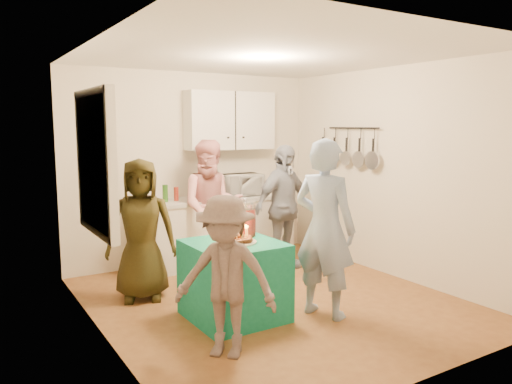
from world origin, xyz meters
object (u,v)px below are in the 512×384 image
counter (217,232)px  party_table (234,280)px  man_birthday (325,228)px  woman_back_left (141,230)px  woman_back_center (212,206)px  microwave (242,185)px  woman_back_right (283,207)px  punch_jar (245,219)px  child_near_left (225,277)px

counter → party_table: 2.05m
counter → man_birthday: man_birthday is taller
woman_back_left → woman_back_center: bearing=45.6°
man_birthday → woman_back_center: size_ratio=1.03×
woman_back_center → microwave: bearing=50.6°
party_table → woman_back_left: woman_back_left is taller
party_table → woman_back_center: woman_back_center is taller
party_table → man_birthday: bearing=-27.1°
microwave → party_table: bearing=-120.4°
party_table → woman_back_right: 1.88m
punch_jar → counter: bearing=72.1°
party_table → man_birthday: 1.02m
man_birthday → woman_back_left: (-1.38, 1.41, -0.11)m
microwave → man_birthday: 2.34m
punch_jar → child_near_left: size_ratio=0.25×
child_near_left → microwave: bearing=104.8°
punch_jar → woman_back_right: (1.16, 0.99, -0.11)m
microwave → man_birthday: size_ratio=0.30×
woman_back_center → man_birthday: bearing=-59.9°
party_table → woman_back_left: bearing=120.2°
woman_back_left → child_near_left: size_ratio=1.15×
man_birthday → child_near_left: man_birthday is taller
child_near_left → woman_back_center: bearing=113.3°
child_near_left → woman_back_right: bearing=92.5°
man_birthday → child_near_left: 1.29m
counter → man_birthday: 2.34m
party_table → child_near_left: size_ratio=0.64×
woman_back_center → child_near_left: woman_back_center is taller
woman_back_left → party_table: bearing=-39.8°
man_birthday → woman_back_left: man_birthday is taller
counter → child_near_left: size_ratio=1.65×
party_table → microwave: bearing=57.8°
counter → woman_back_center: woman_back_center is taller
counter → microwave: (0.40, 0.00, 0.63)m
counter → woman_back_left: size_ratio=1.43×
party_table → woman_back_center: bearing=70.7°
punch_jar → child_near_left: child_near_left is taller
child_near_left → party_table: bearing=103.4°
counter → woman_back_center: 0.59m
woman_back_right → party_table: bearing=-152.7°
child_near_left → woman_back_left: bearing=141.9°
woman_back_center → woman_back_left: bearing=-131.5°
woman_back_left → woman_back_right: 1.99m
counter → woman_back_left: (-1.37, -0.88, 0.34)m
party_table → woman_back_center: size_ratio=0.50×
microwave → woman_back_left: 2.00m
child_near_left → counter: bearing=111.7°
microwave → woman_back_center: 0.76m
punch_jar → child_near_left: (-0.69, -0.87, -0.26)m
counter → woman_back_right: 1.02m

